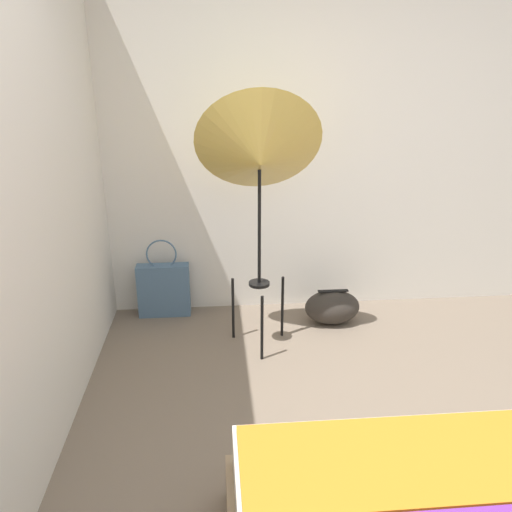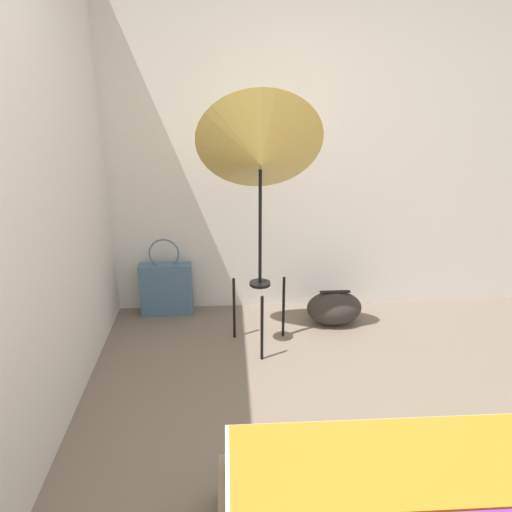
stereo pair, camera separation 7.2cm
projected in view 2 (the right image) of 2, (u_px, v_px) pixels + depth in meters
name	position (u px, v px, depth m)	size (l,w,h in m)	color
wall_back	(305.00, 144.00, 3.70)	(8.00, 0.05, 2.60)	silver
wall_side_left	(46.00, 178.00, 2.51)	(0.05, 8.00, 2.60)	silver
photo_umbrella	(260.00, 155.00, 3.06)	(0.81, 0.63, 1.72)	black
tote_bag	(166.00, 288.00, 3.89)	(0.40, 0.11, 0.62)	slate
duffel_bag	(334.00, 308.00, 3.76)	(0.42, 0.26, 0.27)	#332D28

